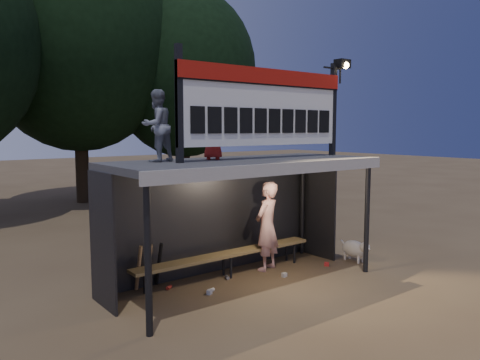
% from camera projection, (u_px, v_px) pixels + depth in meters
% --- Properties ---
extents(ground, '(80.00, 80.00, 0.00)m').
position_uv_depth(ground, '(245.00, 284.00, 8.69)').
color(ground, '#4F3D27').
rests_on(ground, ground).
extents(player, '(0.77, 0.63, 1.81)m').
position_uv_depth(player, '(267.00, 226.00, 9.50)').
color(player, white).
rests_on(player, ground).
extents(child_a, '(0.68, 0.59, 1.20)m').
position_uv_depth(child_a, '(157.00, 126.00, 7.78)').
color(child_a, slate).
rests_on(child_a, dugout_shelter).
extents(child_b, '(0.51, 0.48, 0.87)m').
position_uv_depth(child_b, '(213.00, 135.00, 8.39)').
color(child_b, maroon).
rests_on(child_b, dugout_shelter).
extents(dugout_shelter, '(5.10, 2.08, 2.32)m').
position_uv_depth(dugout_shelter, '(237.00, 184.00, 8.68)').
color(dugout_shelter, '#38383B').
rests_on(dugout_shelter, ground).
extents(scoreboard_assembly, '(4.10, 0.27, 1.99)m').
position_uv_depth(scoreboard_assembly, '(269.00, 104.00, 8.66)').
color(scoreboard_assembly, black).
rests_on(scoreboard_assembly, dugout_shelter).
extents(bench, '(4.00, 0.35, 0.48)m').
position_uv_depth(bench, '(227.00, 255.00, 9.08)').
color(bench, olive).
rests_on(bench, ground).
extents(tree_mid, '(7.22, 7.22, 10.36)m').
position_uv_depth(tree_mid, '(78.00, 41.00, 17.67)').
color(tree_mid, black).
rests_on(tree_mid, ground).
extents(tree_right, '(6.08, 6.08, 8.72)m').
position_uv_depth(tree_right, '(183.00, 73.00, 19.42)').
color(tree_right, black).
rests_on(tree_right, ground).
extents(dog, '(0.36, 0.81, 0.49)m').
position_uv_depth(dog, '(356.00, 249.00, 10.15)').
color(dog, beige).
rests_on(dog, ground).
extents(bats, '(0.48, 0.33, 0.84)m').
position_uv_depth(bats, '(149.00, 266.00, 8.36)').
color(bats, '#9D7449').
rests_on(bats, ground).
extents(litter, '(3.46, 0.89, 0.08)m').
position_uv_depth(litter, '(242.00, 280.00, 8.80)').
color(litter, red).
rests_on(litter, ground).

